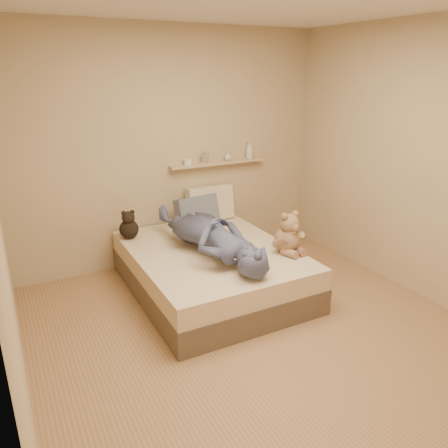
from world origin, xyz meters
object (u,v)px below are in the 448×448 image
teddy_bear (289,236)px  wall_shelf (218,163)px  person (211,235)px  game_console (243,257)px  pillow_grey (197,212)px  dark_plush (129,226)px  pillow_cream (210,203)px  bed (211,270)px

teddy_bear → wall_shelf: size_ratio=0.35×
teddy_bear → person: size_ratio=0.26×
game_console → teddy_bear: 0.62m
teddy_bear → pillow_grey: bearing=112.3°
dark_plush → person: (0.59, -0.76, 0.06)m
game_console → person: size_ratio=0.10×
teddy_bear → pillow_grey: teddy_bear is taller
pillow_cream → person: 1.02m
bed → wall_shelf: 1.38m
bed → game_console: game_console is taller
bed → teddy_bear: bearing=-34.2°
game_console → dark_plush: bearing=117.8°
dark_plush → pillow_cream: (1.03, 0.17, 0.07)m
game_console → wall_shelf: bearing=70.6°
dark_plush → wall_shelf: bearing=11.7°
pillow_cream → person: size_ratio=0.34×
bed → pillow_cream: (0.40, 0.83, 0.43)m
person → teddy_bear: bearing=148.6°
teddy_bear → dark_plush: teddy_bear is taller
pillow_grey → person: (-0.21, -0.78, 0.02)m
pillow_cream → pillow_grey: pillow_cream is taller
teddy_bear → pillow_grey: (-0.46, 1.12, -0.00)m
pillow_cream → pillow_grey: bearing=-148.4°
teddy_bear → wall_shelf: 1.42m
person → pillow_cream: bearing=-120.4°
bed → wall_shelf: wall_shelf is taller
bed → game_console: 0.68m
person → wall_shelf: wall_shelf is taller
teddy_bear → person: 0.75m
bed → person: 0.43m
pillow_grey → person: size_ratio=0.31×
teddy_bear → dark_plush: 1.66m
bed → wall_shelf: bearing=58.8°
teddy_bear → pillow_cream: teddy_bear is taller
bed → pillow_cream: pillow_cream is taller
pillow_grey → wall_shelf: bearing=29.9°
game_console → teddy_bear: size_ratio=0.39×
dark_plush → pillow_cream: pillow_cream is taller
game_console → wall_shelf: 1.66m
game_console → pillow_cream: pillow_cream is taller
pillow_cream → dark_plush: bearing=-170.8°
dark_plush → person: size_ratio=0.20×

